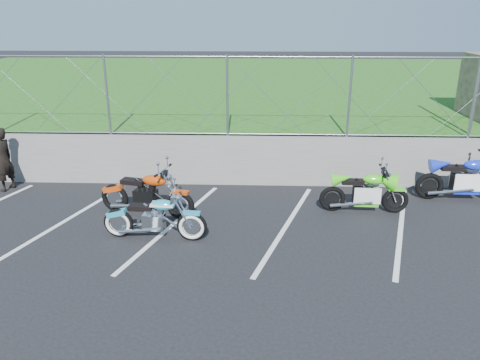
{
  "coord_description": "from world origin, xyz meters",
  "views": [
    {
      "loc": [
        1.76,
        -8.02,
        4.31
      ],
      "look_at": [
        1.4,
        1.3,
        0.9
      ],
      "focal_mm": 35.0,
      "sensor_mm": 36.0,
      "label": 1
    }
  ],
  "objects_px": {
    "naked_orange": "(148,195)",
    "person_standing": "(3,159)",
    "cruiser_turquoise": "(156,219)",
    "sportbike_blue": "(465,180)",
    "sportbike_green": "(365,194)"
  },
  "relations": [
    {
      "from": "naked_orange",
      "to": "person_standing",
      "type": "xyz_separation_m",
      "value": [
        -3.94,
        1.42,
        0.33
      ]
    },
    {
      "from": "cruiser_turquoise",
      "to": "sportbike_blue",
      "type": "height_order",
      "value": "sportbike_blue"
    },
    {
      "from": "cruiser_turquoise",
      "to": "sportbike_blue",
      "type": "distance_m",
      "value": 7.3
    },
    {
      "from": "naked_orange",
      "to": "sportbike_blue",
      "type": "height_order",
      "value": "sportbike_blue"
    },
    {
      "from": "sportbike_green",
      "to": "person_standing",
      "type": "relative_size",
      "value": 1.23
    },
    {
      "from": "cruiser_turquoise",
      "to": "sportbike_green",
      "type": "relative_size",
      "value": 1.06
    },
    {
      "from": "naked_orange",
      "to": "cruiser_turquoise",
      "type": "bearing_deg",
      "value": -56.6
    },
    {
      "from": "sportbike_green",
      "to": "sportbike_blue",
      "type": "distance_m",
      "value": 2.64
    },
    {
      "from": "sportbike_green",
      "to": "sportbike_blue",
      "type": "xyz_separation_m",
      "value": [
        2.52,
        0.81,
        0.05
      ]
    },
    {
      "from": "sportbike_green",
      "to": "person_standing",
      "type": "xyz_separation_m",
      "value": [
        -8.76,
        1.04,
        0.36
      ]
    },
    {
      "from": "person_standing",
      "to": "sportbike_green",
      "type": "bearing_deg",
      "value": 101.19
    },
    {
      "from": "naked_orange",
      "to": "sportbike_blue",
      "type": "relative_size",
      "value": 0.99
    },
    {
      "from": "sportbike_green",
      "to": "sportbike_blue",
      "type": "height_order",
      "value": "sportbike_blue"
    },
    {
      "from": "cruiser_turquoise",
      "to": "person_standing",
      "type": "relative_size",
      "value": 1.3
    },
    {
      "from": "naked_orange",
      "to": "sportbike_blue",
      "type": "bearing_deg",
      "value": 22.5
    }
  ]
}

